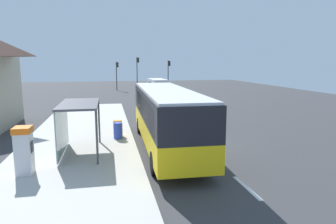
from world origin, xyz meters
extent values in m
cube|color=#38383A|center=(0.00, 14.00, -0.02)|extent=(56.00, 92.00, 0.04)
cube|color=beige|center=(-6.40, 2.00, 0.09)|extent=(6.20, 30.00, 0.18)
cube|color=silver|center=(0.25, -6.00, 0.01)|extent=(0.16, 2.20, 0.01)
cube|color=silver|center=(0.25, -1.00, 0.01)|extent=(0.16, 2.20, 0.01)
cube|color=silver|center=(0.25, 4.00, 0.01)|extent=(0.16, 2.20, 0.01)
cube|color=silver|center=(0.25, 9.00, 0.01)|extent=(0.16, 2.20, 0.01)
cube|color=silver|center=(0.25, 14.00, 0.01)|extent=(0.16, 2.20, 0.01)
cube|color=silver|center=(0.25, 19.00, 0.01)|extent=(0.16, 2.20, 0.01)
cube|color=silver|center=(0.25, 24.00, 0.01)|extent=(0.16, 2.20, 0.01)
cube|color=silver|center=(0.25, 29.00, 0.01)|extent=(0.16, 2.20, 0.01)
cube|color=yellow|center=(-1.70, -0.34, 1.07)|extent=(2.78, 11.06, 1.15)
cube|color=black|center=(-1.70, -0.34, 2.38)|extent=(2.78, 11.06, 1.45)
cube|color=silver|center=(-1.70, -0.34, 3.15)|extent=(2.65, 10.84, 0.12)
cube|color=black|center=(-1.56, 5.11, 2.30)|extent=(2.30, 0.18, 1.22)
cube|color=black|center=(-2.92, -0.81, 2.30)|extent=(0.30, 8.58, 1.10)
cylinder|color=black|center=(-2.73, 3.59, 0.50)|extent=(0.31, 1.01, 1.00)
cylinder|color=black|center=(-0.47, 3.53, 0.50)|extent=(0.31, 1.01, 1.00)
cylinder|color=black|center=(-2.92, -4.01, 0.50)|extent=(0.31, 1.01, 1.00)
cylinder|color=black|center=(-0.66, -4.07, 0.50)|extent=(0.31, 1.01, 1.00)
cube|color=white|center=(2.20, 25.94, 1.32)|extent=(2.23, 5.28, 1.96)
cube|color=black|center=(2.20, 25.94, 1.66)|extent=(2.17, 3.21, 0.44)
cylinder|color=black|center=(3.19, 23.98, 0.34)|extent=(0.25, 0.69, 0.68)
cylinder|color=black|center=(1.39, 23.90, 0.34)|extent=(0.25, 0.69, 0.68)
cylinder|color=black|center=(3.01, 27.97, 0.34)|extent=(0.25, 0.69, 0.68)
cylinder|color=black|center=(1.21, 27.90, 0.34)|extent=(0.25, 0.69, 0.68)
cube|color=#B7B7BC|center=(2.30, 30.00, 0.62)|extent=(1.92, 4.45, 0.60)
cube|color=black|center=(2.31, 29.80, 1.22)|extent=(1.65, 2.42, 0.60)
cylinder|color=black|center=(1.44, 31.48, 0.32)|extent=(0.22, 0.65, 0.64)
cylinder|color=black|center=(3.08, 31.52, 0.32)|extent=(0.22, 0.65, 0.64)
cylinder|color=black|center=(1.52, 28.48, 0.32)|extent=(0.22, 0.65, 0.64)
cylinder|color=black|center=(3.16, 28.52, 0.32)|extent=(0.22, 0.65, 0.64)
cube|color=silver|center=(-8.07, -3.37, 1.03)|extent=(0.60, 0.70, 1.70)
cube|color=orange|center=(-8.07, -3.37, 2.00)|extent=(0.66, 0.76, 0.24)
cube|color=black|center=(-7.76, -3.37, 1.30)|extent=(0.03, 0.36, 0.44)
cylinder|color=blue|center=(-4.20, 1.67, 0.66)|extent=(0.52, 0.52, 0.95)
cylinder|color=orange|center=(-4.20, 2.37, 0.66)|extent=(0.52, 0.52, 0.95)
cylinder|color=#2D2D2D|center=(5.40, 34.19, 2.47)|extent=(0.14, 0.14, 4.94)
cube|color=black|center=(5.62, 34.19, 4.44)|extent=(0.24, 0.28, 0.84)
sphere|color=red|center=(5.74, 34.19, 4.72)|extent=(0.16, 0.16, 0.16)
sphere|color=#3C2C03|center=(5.74, 34.19, 4.44)|extent=(0.16, 0.16, 0.16)
sphere|color=black|center=(5.74, 34.19, 4.16)|extent=(0.16, 0.16, 0.16)
cylinder|color=#2D2D2D|center=(-3.20, 34.99, 2.36)|extent=(0.14, 0.14, 4.72)
cube|color=black|center=(-2.98, 34.99, 4.22)|extent=(0.24, 0.28, 0.84)
sphere|color=#360606|center=(-2.86, 34.99, 4.50)|extent=(0.16, 0.16, 0.16)
sphere|color=#F2B20C|center=(-2.86, 34.99, 4.22)|extent=(0.16, 0.16, 0.16)
sphere|color=black|center=(-2.86, 34.99, 3.94)|extent=(0.16, 0.16, 0.16)
cylinder|color=#2D2D2D|center=(0.30, 35.79, 2.75)|extent=(0.14, 0.14, 5.49)
cube|color=black|center=(0.52, 35.79, 4.99)|extent=(0.24, 0.28, 0.84)
sphere|color=#360606|center=(0.64, 35.79, 5.27)|extent=(0.16, 0.16, 0.16)
sphere|color=#3C2C03|center=(0.64, 35.79, 4.99)|extent=(0.16, 0.16, 0.16)
sphere|color=green|center=(0.64, 35.79, 4.71)|extent=(0.16, 0.16, 0.16)
cube|color=#4C4C51|center=(-6.10, -0.84, 2.63)|extent=(1.80, 4.00, 0.10)
cube|color=#8CA5B2|center=(-6.95, -0.84, 1.43)|extent=(0.06, 3.80, 2.30)
cylinder|color=#4C4C51|center=(-5.25, -2.74, 1.40)|extent=(0.10, 0.10, 2.44)
cylinder|color=#4C4C51|center=(-5.25, 1.06, 1.40)|extent=(0.10, 0.10, 2.44)
camera|label=1|loc=(-4.72, -15.76, 4.62)|focal=32.03mm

